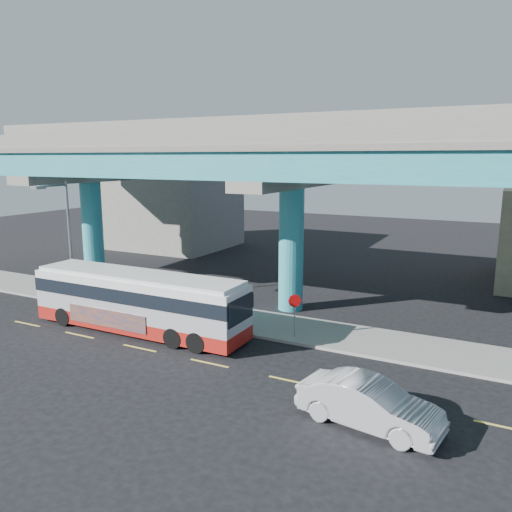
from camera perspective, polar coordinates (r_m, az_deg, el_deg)
The scene contains 10 objects.
ground at distance 23.35m, azimuth -4.95°, elevation -11.86°, with size 120.00×120.00×0.00m, color black.
sidewalk at distance 27.82m, azimuth 1.09°, elevation -7.80°, with size 70.00×4.00×0.15m, color gray.
lane_markings at distance 23.11m, azimuth -5.35°, elevation -12.10°, with size 58.00×0.12×0.01m.
viaduct at distance 29.60m, azimuth 4.27°, elevation 11.18°, with size 52.00×12.40×11.70m.
building_concrete at distance 52.83m, azimuth -9.75°, elevation 5.99°, with size 12.00×10.00×9.00m, color gray.
transit_bus at distance 27.19m, azimuth -13.28°, elevation -4.87°, with size 12.42×2.71×3.18m.
sedan at distance 18.27m, azimuth 12.80°, elevation -16.13°, with size 5.20×2.52×1.64m, color #ABABB0.
parked_car at distance 33.57m, azimuth -15.49°, elevation -3.66°, with size 3.59×1.48×1.22m, color #2B2C30.
street_lamp at distance 32.85m, azimuth -21.33°, elevation 3.31°, with size 0.50×2.47×7.53m.
stop_sign at distance 25.27m, azimuth 4.45°, elevation -5.81°, with size 0.59×0.38×2.26m.
Camera 1 is at (11.47, -18.18, 9.12)m, focal length 35.00 mm.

